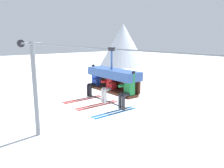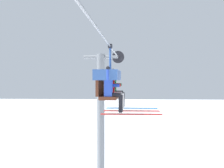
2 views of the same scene
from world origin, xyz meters
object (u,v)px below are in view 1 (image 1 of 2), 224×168
at_px(lift_tower_near, 35,87).
at_px(skier_blue, 94,81).
at_px(chairlift_chair, 113,77).
at_px(skier_red, 108,86).
at_px(skier_green, 127,90).

xyz_separation_m(lift_tower_near, skier_blue, (9.85, -0.92, 2.14)).
height_order(chairlift_chair, skier_red, chairlift_chair).
height_order(chairlift_chair, skier_green, chairlift_chair).
bearing_deg(skier_red, skier_blue, 179.61).
distance_m(skier_red, skier_green, 0.99).
distance_m(skier_blue, skier_green, 1.98).
height_order(skier_blue, skier_green, same).
height_order(lift_tower_near, chairlift_chair, lift_tower_near).
bearing_deg(skier_red, skier_green, 0.39).
height_order(chairlift_chair, skier_blue, chairlift_chair).
bearing_deg(skier_green, lift_tower_near, 175.55).
height_order(lift_tower_near, skier_blue, lift_tower_near).
bearing_deg(skier_blue, skier_red, -0.39).
distance_m(lift_tower_near, skier_red, 11.09).
bearing_deg(skier_red, lift_tower_near, 175.11).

